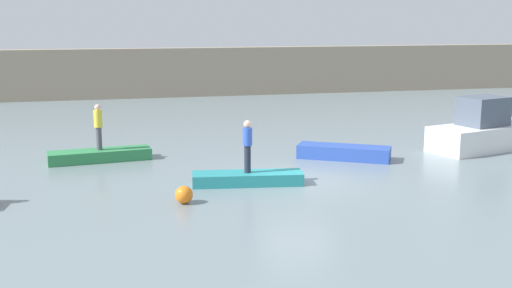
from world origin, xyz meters
TOP-DOWN VIEW (x-y plane):
  - ground_plane at (0.00, 0.00)m, footprint 120.00×120.00m
  - embankment_wall at (0.00, 24.55)m, footprint 80.00×1.20m
  - motorboat at (9.40, 3.28)m, footprint 5.86×3.39m
  - rowboat_green at (-6.55, 4.71)m, footprint 3.98×1.46m
  - rowboat_teal at (-1.77, -0.08)m, footprint 3.77×1.48m
  - rowboat_blue at (2.77, 2.84)m, footprint 3.63×2.72m
  - person_blue_shirt at (-1.77, -0.08)m, footprint 0.32×0.32m
  - person_yellow_shirt at (-6.55, 4.71)m, footprint 0.32×0.32m
  - mooring_buoy at (-4.12, -1.82)m, footprint 0.54×0.54m

SIDE VIEW (x-z plane):
  - ground_plane at x=0.00m, z-range 0.00..0.00m
  - rowboat_teal at x=-1.77m, z-range 0.00..0.40m
  - rowboat_green at x=-6.55m, z-range 0.00..0.44m
  - rowboat_blue at x=2.77m, z-range 0.00..0.53m
  - mooring_buoy at x=-4.12m, z-range 0.00..0.54m
  - motorboat at x=9.40m, z-range -0.36..1.88m
  - person_blue_shirt at x=-1.77m, z-range 0.52..2.27m
  - person_yellow_shirt at x=-6.55m, z-range 0.55..2.32m
  - embankment_wall at x=0.00m, z-range 0.00..3.37m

